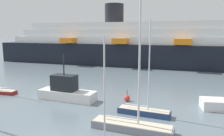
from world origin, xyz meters
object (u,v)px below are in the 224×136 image
Objects in this scene: fishing_boat_0 at (66,91)px; cruise_ship at (182,46)px; sailboat_0 at (144,110)px; channel_buoy_0 at (127,98)px; sailboat_4 at (132,124)px.

fishing_boat_0 is 35.61m from cruise_ship.
cruise_ship is (3.15, 34.97, 4.45)m from sailboat_0.
channel_buoy_0 is 0.01× the size of cruise_ship.
sailboat_0 is 35.40m from cruise_ship.
sailboat_4 is 39.22m from cruise_ship.
cruise_ship reaches higher than sailboat_0.
sailboat_0 is 3.87m from sailboat_4.
channel_buoy_0 is (-2.37, 7.66, -0.22)m from sailboat_4.
cruise_ship reaches higher than fishing_boat_0.
sailboat_0 reaches higher than channel_buoy_0.
channel_buoy_0 is at bearing 110.44° from sailboat_4.
sailboat_4 is 11.21m from fishing_boat_0.
sailboat_0 is 0.10× the size of cruise_ship.
fishing_boat_0 is at bearing 172.33° from sailboat_0.
fishing_boat_0 reaches higher than channel_buoy_0.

